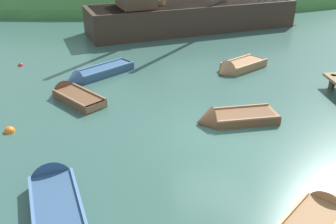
% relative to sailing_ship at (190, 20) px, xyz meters
% --- Properties ---
extents(ground_plane, '(120.00, 120.00, 0.00)m').
position_rel_sailing_ship_xyz_m(ground_plane, '(-1.35, -15.51, -0.71)').
color(ground_plane, '#33564C').
extents(sailing_ship, '(17.51, 7.94, 11.59)m').
position_rel_sailing_ship_xyz_m(sailing_ship, '(0.00, 0.00, 0.00)').
color(sailing_ship, '#38281E').
rests_on(sailing_ship, ground).
extents(rowboat_near_dock, '(3.20, 1.44, 1.12)m').
position_rel_sailing_ship_xyz_m(rowboat_near_dock, '(-0.45, -14.50, -0.61)').
color(rowboat_near_dock, brown).
rests_on(rowboat_near_dock, ground).
extents(rowboat_portside, '(2.13, 3.60, 1.17)m').
position_rel_sailing_ship_xyz_m(rowboat_portside, '(-6.24, -18.54, -0.59)').
color(rowboat_portside, '#335175').
rests_on(rowboat_portside, ground).
extents(rowboat_center, '(3.19, 2.71, 1.11)m').
position_rel_sailing_ship_xyz_m(rowboat_center, '(1.26, -8.84, -0.59)').
color(rowboat_center, '#9E7047').
rests_on(rowboat_center, ground).
extents(rowboat_outer_left, '(2.83, 3.04, 1.03)m').
position_rel_sailing_ship_xyz_m(rowboat_outer_left, '(-6.74, -11.79, -0.60)').
color(rowboat_outer_left, brown).
rests_on(rowboat_outer_left, ground).
extents(rowboat_far, '(3.55, 3.26, 0.96)m').
position_rel_sailing_ship_xyz_m(rowboat_far, '(-6.01, -9.21, -0.59)').
color(rowboat_far, '#335175').
rests_on(rowboat_far, ground).
extents(buoy_red, '(0.29, 0.29, 0.29)m').
position_rel_sailing_ship_xyz_m(buoy_red, '(-10.17, -7.17, -0.71)').
color(buoy_red, red).
rests_on(buoy_red, ground).
extents(buoy_orange, '(0.39, 0.39, 0.39)m').
position_rel_sailing_ship_xyz_m(buoy_orange, '(-8.59, -14.59, -0.71)').
color(buoy_orange, orange).
rests_on(buoy_orange, ground).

